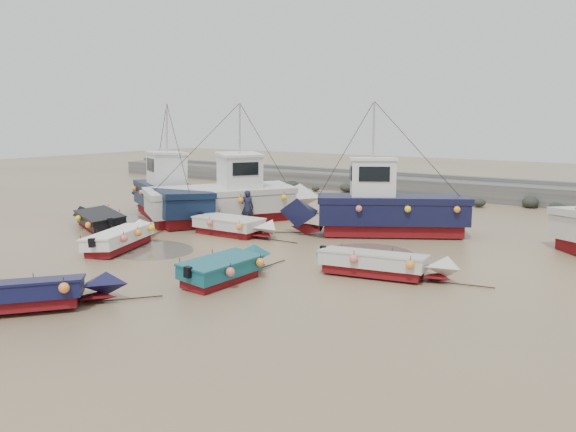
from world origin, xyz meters
name	(u,v)px	position (x,y,z in m)	size (l,w,h in m)	color
ground	(211,257)	(0.00, 0.00, 0.00)	(120.00, 120.00, 0.00)	#9D845B
seawall	(420,187)	(0.05, 21.99, 0.63)	(60.00, 4.92, 1.50)	slate
puddle_a	(147,249)	(-3.13, -0.51, 0.00)	(4.27, 4.27, 0.01)	#62594C
puddle_b	(366,255)	(4.91, 3.89, 0.00)	(3.96, 3.96, 0.01)	#62594C
puddle_c	(124,219)	(-9.73, 3.72, 0.00)	(3.85, 3.85, 0.01)	#62594C
puddle_d	(386,228)	(3.18, 9.59, 0.00)	(5.47, 5.47, 0.01)	#62594C
dinghy_0	(124,235)	(-4.13, -0.88, 0.55)	(2.82, 5.80, 1.43)	maroon
dinghy_1	(21,292)	(-0.27, -7.71, 0.54)	(4.78, 5.58, 1.43)	maroon
dinghy_2	(227,264)	(2.69, -2.08, 0.57)	(1.93, 5.16, 1.43)	maroon
dinghy_3	(383,262)	(6.87, 1.33, 0.55)	(5.96, 2.26, 1.43)	maroon
dinghy_4	(99,218)	(-8.72, 1.31, 0.54)	(6.10, 3.34, 1.43)	maroon
dinghy_5	(235,224)	(-1.93, 3.83, 0.56)	(5.65, 2.07, 1.43)	maroon
cabin_boat_0	(167,194)	(-8.02, 5.35, 1.33)	(9.79, 6.31, 6.22)	maroon
cabin_boat_1	(232,197)	(-4.48, 6.66, 1.31)	(6.93, 10.02, 6.22)	maroon
cabin_boat_2	(379,207)	(3.57, 7.82, 1.34)	(9.30, 6.37, 6.22)	maroon
person	(248,225)	(-3.05, 6.19, 0.00)	(0.66, 0.44, 1.82)	#1A1E34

